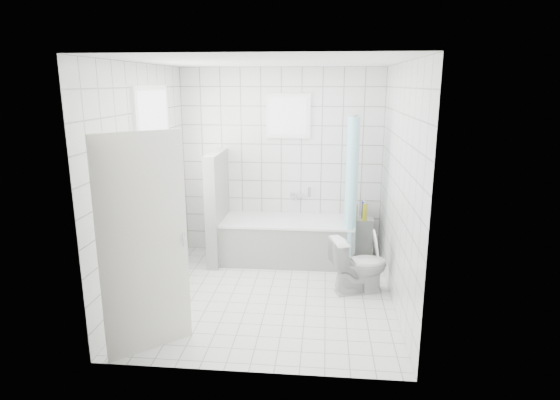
# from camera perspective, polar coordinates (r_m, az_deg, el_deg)

# --- Properties ---
(ground) EXTENTS (3.00, 3.00, 0.00)m
(ground) POSITION_cam_1_polar(r_m,az_deg,el_deg) (5.53, -1.32, -11.48)
(ground) COLOR white
(ground) RESTS_ON ground
(ceiling) EXTENTS (3.00, 3.00, 0.00)m
(ceiling) POSITION_cam_1_polar(r_m,az_deg,el_deg) (5.00, -1.50, 16.52)
(ceiling) COLOR white
(ceiling) RESTS_ON ground
(wall_back) EXTENTS (2.80, 0.02, 2.60)m
(wall_back) POSITION_cam_1_polar(r_m,az_deg,el_deg) (6.57, 0.15, 4.56)
(wall_back) COLOR white
(wall_back) RESTS_ON ground
(wall_front) EXTENTS (2.80, 0.02, 2.60)m
(wall_front) POSITION_cam_1_polar(r_m,az_deg,el_deg) (3.67, -4.19, -3.15)
(wall_front) COLOR white
(wall_front) RESTS_ON ground
(wall_left) EXTENTS (0.02, 3.00, 2.60)m
(wall_left) POSITION_cam_1_polar(r_m,az_deg,el_deg) (5.45, -16.18, 2.02)
(wall_left) COLOR white
(wall_left) RESTS_ON ground
(wall_right) EXTENTS (0.02, 3.00, 2.60)m
(wall_right) POSITION_cam_1_polar(r_m,az_deg,el_deg) (5.14, 14.30, 1.43)
(wall_right) COLOR white
(wall_right) RESTS_ON ground
(window_left) EXTENTS (0.01, 0.90, 1.40)m
(window_left) POSITION_cam_1_polar(r_m,az_deg,el_deg) (5.66, -14.86, 5.62)
(window_left) COLOR white
(window_left) RESTS_ON wall_left
(window_back) EXTENTS (0.50, 0.01, 0.50)m
(window_back) POSITION_cam_1_polar(r_m,az_deg,el_deg) (6.45, 1.02, 10.18)
(window_back) COLOR white
(window_back) RESTS_ON wall_back
(window_sill) EXTENTS (0.18, 1.02, 0.08)m
(window_sill) POSITION_cam_1_polar(r_m,az_deg,el_deg) (5.80, -13.99, -1.62)
(window_sill) COLOR white
(window_sill) RESTS_ON wall_left
(door) EXTENTS (0.62, 0.57, 2.00)m
(door) POSITION_cam_1_polar(r_m,az_deg,el_deg) (4.28, -16.20, -5.37)
(door) COLOR silver
(door) RESTS_ON ground
(bathtub) EXTENTS (1.78, 0.77, 0.58)m
(bathtub) POSITION_cam_1_polar(r_m,az_deg,el_deg) (6.45, 0.92, -4.90)
(bathtub) COLOR white
(bathtub) RESTS_ON ground
(partition_wall) EXTENTS (0.15, 0.85, 1.50)m
(partition_wall) POSITION_cam_1_polar(r_m,az_deg,el_deg) (6.41, -7.62, -0.85)
(partition_wall) COLOR white
(partition_wall) RESTS_ON ground
(tiled_ledge) EXTENTS (0.40, 0.24, 0.55)m
(tiled_ledge) POSITION_cam_1_polar(r_m,az_deg,el_deg) (6.70, 9.51, -4.51)
(tiled_ledge) COLOR white
(tiled_ledge) RESTS_ON ground
(toilet) EXTENTS (0.73, 0.55, 0.67)m
(toilet) POSITION_cam_1_polar(r_m,az_deg,el_deg) (5.56, 9.60, -7.80)
(toilet) COLOR silver
(toilet) RESTS_ON ground
(curtain_rod) EXTENTS (0.02, 0.80, 0.02)m
(curtain_rod) POSITION_cam_1_polar(r_m,az_deg,el_deg) (6.08, 8.90, 10.26)
(curtain_rod) COLOR silver
(curtain_rod) RESTS_ON wall_back
(shower_curtain) EXTENTS (0.14, 0.48, 1.78)m
(shower_curtain) POSITION_cam_1_polar(r_m,az_deg,el_deg) (6.07, 8.65, 1.68)
(shower_curtain) COLOR #4BC8DE
(shower_curtain) RESTS_ON curtain_rod
(tub_faucet) EXTENTS (0.18, 0.06, 0.06)m
(tub_faucet) POSITION_cam_1_polar(r_m,az_deg,el_deg) (6.61, 2.04, 0.61)
(tub_faucet) COLOR silver
(tub_faucet) RESTS_ON wall_back
(sill_bottles) EXTENTS (0.20, 0.75, 0.29)m
(sill_bottles) POSITION_cam_1_polar(r_m,az_deg,el_deg) (5.61, -14.50, -0.55)
(sill_bottles) COLOR #2DB7CC
(sill_bottles) RESTS_ON window_sill
(ledge_bottles) EXTENTS (0.20, 0.19, 0.24)m
(ledge_bottles) POSITION_cam_1_polar(r_m,az_deg,el_deg) (6.56, 9.75, -1.41)
(ledge_bottles) COLOR yellow
(ledge_bottles) RESTS_ON tiled_ledge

